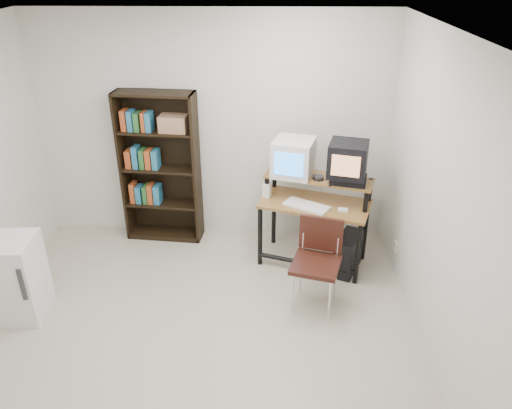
{
  "coord_description": "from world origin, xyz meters",
  "views": [
    {
      "loc": [
        0.62,
        -3.4,
        3.11
      ],
      "look_at": [
        0.5,
        1.1,
        0.81
      ],
      "focal_mm": 35.0,
      "sensor_mm": 36.0,
      "label": 1
    }
  ],
  "objects_px": {
    "bookshelf": "(160,166)",
    "crt_monitor": "(293,157)",
    "computer_desk": "(315,206)",
    "pc_tower": "(348,253)",
    "crt_tv": "(348,159)",
    "school_chair": "(318,254)",
    "mini_fridge": "(14,278)"
  },
  "relations": [
    {
      "from": "crt_tv",
      "to": "school_chair",
      "type": "relative_size",
      "value": 0.52
    },
    {
      "from": "crt_tv",
      "to": "crt_monitor",
      "type": "bearing_deg",
      "value": 173.95
    },
    {
      "from": "crt_monitor",
      "to": "crt_tv",
      "type": "distance_m",
      "value": 0.58
    },
    {
      "from": "pc_tower",
      "to": "school_chair",
      "type": "xyz_separation_m",
      "value": [
        -0.39,
        -0.54,
        0.33
      ]
    },
    {
      "from": "crt_monitor",
      "to": "bookshelf",
      "type": "relative_size",
      "value": 0.28
    },
    {
      "from": "pc_tower",
      "to": "mini_fridge",
      "type": "height_order",
      "value": "mini_fridge"
    },
    {
      "from": "crt_monitor",
      "to": "bookshelf",
      "type": "bearing_deg",
      "value": -177.04
    },
    {
      "from": "crt_monitor",
      "to": "computer_desk",
      "type": "bearing_deg",
      "value": -21.81
    },
    {
      "from": "crt_monitor",
      "to": "pc_tower",
      "type": "distance_m",
      "value": 1.18
    },
    {
      "from": "computer_desk",
      "to": "crt_monitor",
      "type": "xyz_separation_m",
      "value": [
        -0.24,
        0.19,
        0.48
      ]
    },
    {
      "from": "crt_tv",
      "to": "school_chair",
      "type": "bearing_deg",
      "value": -100.42
    },
    {
      "from": "bookshelf",
      "to": "pc_tower",
      "type": "bearing_deg",
      "value": -13.17
    },
    {
      "from": "computer_desk",
      "to": "bookshelf",
      "type": "distance_m",
      "value": 1.83
    },
    {
      "from": "bookshelf",
      "to": "mini_fridge",
      "type": "bearing_deg",
      "value": -120.6
    },
    {
      "from": "crt_monitor",
      "to": "school_chair",
      "type": "distance_m",
      "value": 1.12
    },
    {
      "from": "computer_desk",
      "to": "pc_tower",
      "type": "bearing_deg",
      "value": -7.95
    },
    {
      "from": "computer_desk",
      "to": "school_chair",
      "type": "distance_m",
      "value": 0.73
    },
    {
      "from": "crt_tv",
      "to": "computer_desk",
      "type": "bearing_deg",
      "value": -168.55
    },
    {
      "from": "bookshelf",
      "to": "crt_monitor",
      "type": "bearing_deg",
      "value": -7.54
    },
    {
      "from": "crt_tv",
      "to": "school_chair",
      "type": "height_order",
      "value": "crt_tv"
    },
    {
      "from": "school_chair",
      "to": "bookshelf",
      "type": "relative_size",
      "value": 0.5
    },
    {
      "from": "mini_fridge",
      "to": "crt_monitor",
      "type": "bearing_deg",
      "value": 21.05
    },
    {
      "from": "school_chair",
      "to": "bookshelf",
      "type": "height_order",
      "value": "bookshelf"
    },
    {
      "from": "school_chair",
      "to": "crt_tv",
      "type": "bearing_deg",
      "value": 81.06
    },
    {
      "from": "computer_desk",
      "to": "crt_tv",
      "type": "distance_m",
      "value": 0.62
    },
    {
      "from": "computer_desk",
      "to": "mini_fridge",
      "type": "distance_m",
      "value": 3.02
    },
    {
      "from": "crt_tv",
      "to": "bookshelf",
      "type": "height_order",
      "value": "bookshelf"
    },
    {
      "from": "computer_desk",
      "to": "pc_tower",
      "type": "relative_size",
      "value": 2.79
    },
    {
      "from": "pc_tower",
      "to": "mini_fridge",
      "type": "bearing_deg",
      "value": -140.92
    },
    {
      "from": "crt_monitor",
      "to": "mini_fridge",
      "type": "relative_size",
      "value": 0.63
    },
    {
      "from": "mini_fridge",
      "to": "bookshelf",
      "type": "bearing_deg",
      "value": 50.78
    },
    {
      "from": "pc_tower",
      "to": "mini_fridge",
      "type": "xyz_separation_m",
      "value": [
        -3.21,
        -0.8,
        0.19
      ]
    }
  ]
}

